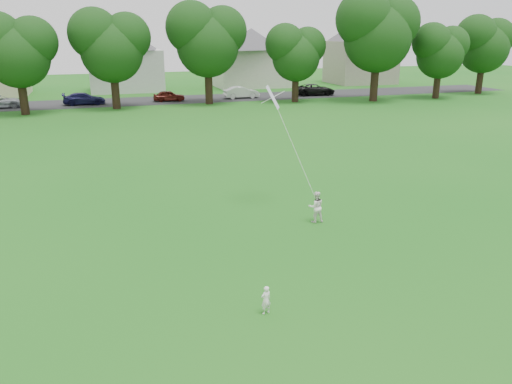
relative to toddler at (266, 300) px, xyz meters
name	(u,v)px	position (x,y,z in m)	size (l,w,h in m)	color
ground	(248,291)	(-0.13, 1.27, -0.40)	(160.00, 160.00, 0.00)	#166016
street	(134,101)	(-0.13, 43.27, -0.40)	(90.00, 7.00, 0.01)	#2D2D30
toddler	(266,300)	(0.00, 0.00, 0.00)	(0.29, 0.19, 0.81)	white
older_boy	(316,207)	(3.96, 5.70, 0.22)	(0.61, 0.47, 1.25)	white
kite	(294,148)	(3.50, 6.98, 2.33)	(0.91, 1.85, 4.57)	white
tree_row	(160,38)	(2.27, 37.46, 6.02)	(81.10, 9.69, 11.32)	black
parked_cars	(110,98)	(-2.56, 42.27, 0.22)	(54.98, 2.58, 1.28)	black
house_row	(115,49)	(-1.19, 53.27, 4.62)	(76.82, 14.08, 10.39)	silver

